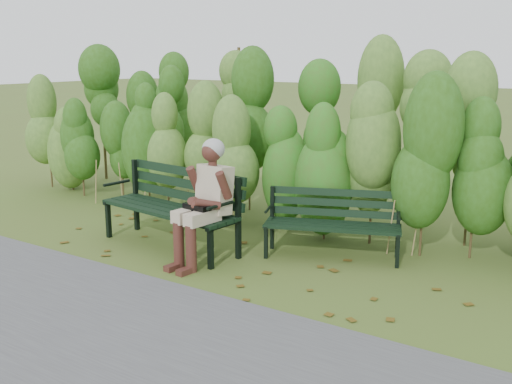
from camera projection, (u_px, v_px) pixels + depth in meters
The scene contains 7 objects.
ground at pixel (239, 261), 6.88m from camera, with size 80.00×80.00×0.00m, color #4E5D25.
footpath at pixel (91, 333), 5.08m from camera, with size 60.00×2.50×0.01m, color #474749.
hedge_band at pixel (317, 135), 8.11m from camera, with size 11.04×1.67×2.42m.
leaf_litter at pixel (231, 262), 6.84m from camera, with size 5.80×2.15×0.01m.
bench_left at pixel (175, 201), 7.33m from camera, with size 1.98×0.85×0.96m.
bench_right at pixel (333, 218), 6.97m from camera, with size 1.63×1.03×0.78m.
seated_woman at pixel (205, 194), 6.67m from camera, with size 0.58×0.84×1.41m.
Camera 1 is at (3.75, -5.34, 2.32)m, focal length 42.00 mm.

